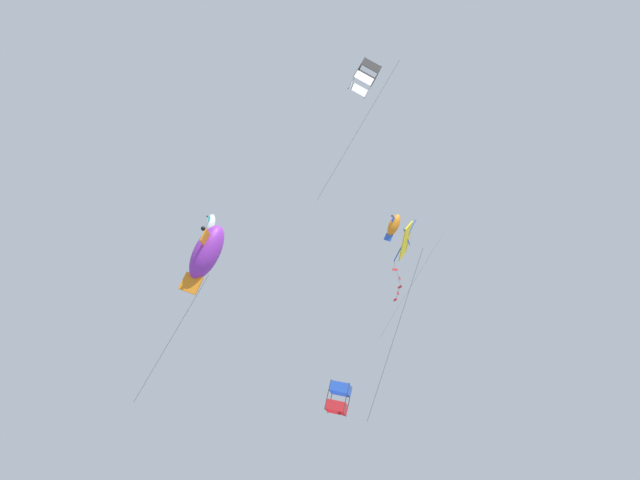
{
  "coord_description": "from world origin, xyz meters",
  "views": [
    {
      "loc": [
        -22.03,
        -21.23,
        27.1
      ],
      "look_at": [
        -1.36,
        0.28,
        40.99
      ],
      "focal_mm": 39.8,
      "sensor_mm": 36.0,
      "label": 1
    }
  ],
  "objects_px": {
    "kite_fish_highest": "(207,252)",
    "kite_box_mid_left": "(338,398)",
    "kite_diamond_near_left": "(405,243)",
    "kite_fish_far_centre": "(394,225)",
    "kite_fish_upper_right": "(210,224)",
    "kite_box_near_right": "(365,78)"
  },
  "relations": [
    {
      "from": "kite_fish_highest",
      "to": "kite_box_mid_left",
      "type": "height_order",
      "value": "kite_fish_highest"
    },
    {
      "from": "kite_diamond_near_left",
      "to": "kite_box_mid_left",
      "type": "height_order",
      "value": "kite_diamond_near_left"
    },
    {
      "from": "kite_fish_far_centre",
      "to": "kite_fish_upper_right",
      "type": "bearing_deg",
      "value": 114.31
    },
    {
      "from": "kite_diamond_near_left",
      "to": "kite_fish_upper_right",
      "type": "bearing_deg",
      "value": 14.18
    },
    {
      "from": "kite_diamond_near_left",
      "to": "kite_box_near_right",
      "type": "xyz_separation_m",
      "value": [
        2.81,
        3.95,
        10.01
      ]
    },
    {
      "from": "kite_diamond_near_left",
      "to": "kite_box_near_right",
      "type": "height_order",
      "value": "kite_box_near_right"
    },
    {
      "from": "kite_fish_highest",
      "to": "kite_box_near_right",
      "type": "relative_size",
      "value": 0.77
    },
    {
      "from": "kite_fish_highest",
      "to": "kite_box_near_right",
      "type": "height_order",
      "value": "kite_box_near_right"
    },
    {
      "from": "kite_box_near_right",
      "to": "kite_box_mid_left",
      "type": "bearing_deg",
      "value": -9.97
    },
    {
      "from": "kite_fish_highest",
      "to": "kite_fish_far_centre",
      "type": "relative_size",
      "value": 0.67
    },
    {
      "from": "kite_fish_highest",
      "to": "kite_box_mid_left",
      "type": "distance_m",
      "value": 18.1
    },
    {
      "from": "kite_fish_highest",
      "to": "kite_fish_upper_right",
      "type": "bearing_deg",
      "value": 15.88
    },
    {
      "from": "kite_diamond_near_left",
      "to": "kite_box_near_right",
      "type": "distance_m",
      "value": 11.12
    },
    {
      "from": "kite_fish_far_centre",
      "to": "kite_box_near_right",
      "type": "distance_m",
      "value": 14.37
    },
    {
      "from": "kite_fish_highest",
      "to": "kite_fish_far_centre",
      "type": "distance_m",
      "value": 22.46
    },
    {
      "from": "kite_fish_upper_right",
      "to": "kite_box_near_right",
      "type": "bearing_deg",
      "value": -141.25
    },
    {
      "from": "kite_fish_far_centre",
      "to": "kite_fish_upper_right",
      "type": "relative_size",
      "value": 5.36
    },
    {
      "from": "kite_box_mid_left",
      "to": "kite_diamond_near_left",
      "type": "bearing_deg",
      "value": -164.44
    },
    {
      "from": "kite_box_near_right",
      "to": "kite_fish_far_centre",
      "type": "bearing_deg",
      "value": -24.37
    },
    {
      "from": "kite_fish_highest",
      "to": "kite_box_mid_left",
      "type": "xyz_separation_m",
      "value": [
        15.41,
        9.47,
        -0.73
      ]
    },
    {
      "from": "kite_fish_far_centre",
      "to": "kite_fish_upper_right",
      "type": "distance_m",
      "value": 11.08
    },
    {
      "from": "kite_fish_far_centre",
      "to": "kite_box_near_right",
      "type": "relative_size",
      "value": 1.16
    }
  ]
}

